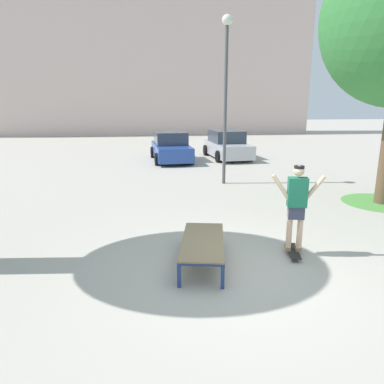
% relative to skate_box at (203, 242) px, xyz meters
% --- Properties ---
extents(ground_plane, '(120.00, 120.00, 0.00)m').
position_rel_skate_box_xyz_m(ground_plane, '(0.59, -0.41, -0.41)').
color(ground_plane, '#B2AA9E').
extents(building_facade, '(36.22, 4.00, 15.20)m').
position_rel_skate_box_xyz_m(building_facade, '(-2.94, 30.08, 7.19)').
color(building_facade, beige).
rests_on(building_facade, ground).
extents(skate_box, '(1.12, 2.01, 0.46)m').
position_rel_skate_box_xyz_m(skate_box, '(0.00, 0.00, 0.00)').
color(skate_box, navy).
rests_on(skate_box, ground).
extents(skateboard, '(0.40, 0.82, 0.09)m').
position_rel_skate_box_xyz_m(skateboard, '(1.83, 0.13, -0.34)').
color(skateboard, black).
rests_on(skateboard, ground).
extents(skater, '(0.99, 0.37, 1.69)m').
position_rel_skate_box_xyz_m(skater, '(1.83, 0.13, 0.66)').
color(skater, beige).
rests_on(skater, skateboard).
extents(grass_patch_near_right, '(2.29, 2.29, 0.01)m').
position_rel_skate_box_xyz_m(grass_patch_near_right, '(6.03, 3.39, -0.41)').
color(grass_patch_near_right, '#519342').
rests_on(grass_patch_near_right, ground).
extents(car_blue, '(2.10, 4.29, 1.50)m').
position_rel_skate_box_xyz_m(car_blue, '(0.34, 12.41, 0.28)').
color(car_blue, '#28479E').
rests_on(car_blue, ground).
extents(car_silver, '(2.16, 4.32, 1.50)m').
position_rel_skate_box_xyz_m(car_silver, '(3.45, 12.91, 0.28)').
color(car_silver, '#B7BABF').
rests_on(car_silver, ground).
extents(light_post, '(0.36, 0.36, 5.83)m').
position_rel_skate_box_xyz_m(light_post, '(1.89, 6.66, 3.41)').
color(light_post, '#4C4C51').
rests_on(light_post, ground).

